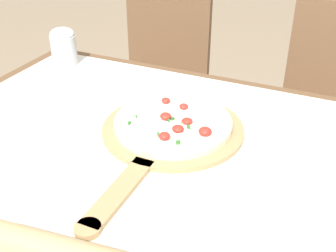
{
  "coord_description": "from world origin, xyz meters",
  "views": [
    {
      "loc": [
        0.37,
        -0.69,
        1.29
      ],
      "look_at": [
        0.02,
        0.09,
        0.78
      ],
      "focal_mm": 45.0,
      "sensor_mm": 36.0,
      "label": 1
    }
  ],
  "objects": [
    {
      "name": "chair_right",
      "position": [
        0.35,
        0.86,
        0.53
      ],
      "size": [
        0.42,
        0.42,
        0.91
      ],
      "rotation": [
        0.0,
        0.0,
        0.06
      ],
      "color": "brown",
      "rests_on": "ground_plane"
    },
    {
      "name": "flour_cup",
      "position": [
        -0.48,
        0.37,
        0.81
      ],
      "size": [
        0.08,
        0.08,
        0.12
      ],
      "color": "#B2B7BC",
      "rests_on": "towel_cloth"
    },
    {
      "name": "dining_table",
      "position": [
        0.0,
        0.0,
        0.64
      ],
      "size": [
        1.22,
        0.99,
        0.74
      ],
      "color": "brown",
      "rests_on": "ground_plane"
    },
    {
      "name": "towel_cloth",
      "position": [
        0.0,
        0.0,
        0.75
      ],
      "size": [
        1.14,
        0.91,
        0.0
      ],
      "color": "white",
      "rests_on": "dining_table"
    },
    {
      "name": "chair_left",
      "position": [
        -0.36,
        0.86,
        0.53
      ],
      "size": [
        0.42,
        0.42,
        0.91
      ],
      "rotation": [
        0.0,
        0.0,
        0.06
      ],
      "color": "brown",
      "rests_on": "ground_plane"
    },
    {
      "name": "pizza",
      "position": [
        0.02,
        0.12,
        0.77
      ],
      "size": [
        0.29,
        0.29,
        0.04
      ],
      "color": "beige",
      "rests_on": "pizza_peel"
    },
    {
      "name": "pizza_peel",
      "position": [
        0.02,
        0.1,
        0.75
      ],
      "size": [
        0.35,
        0.58,
        0.01
      ],
      "color": "tan",
      "rests_on": "towel_cloth"
    }
  ]
}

